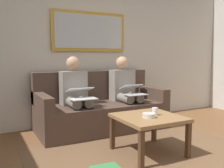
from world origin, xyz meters
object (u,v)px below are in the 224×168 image
couch (100,109)px  person_left (125,89)px  cup (155,111)px  person_right (76,93)px  coffee_table (149,121)px  bowl (149,115)px  framed_mirror (90,32)px  laptop_white (81,94)px  laptop_silver (133,90)px

couch → person_left: 0.52m
cup → person_right: bearing=-63.3°
person_left → person_right: size_ratio=1.00×
coffee_table → bowl: 0.11m
person_left → person_right: same height
framed_mirror → laptop_white: 1.23m
laptop_white → bowl: bearing=114.7°
cup → person_left: bearing=-103.0°
coffee_table → cup: cup is taller
framed_mirror → laptop_white: framed_mirror is taller
laptop_white → framed_mirror: bearing=-121.1°
cup → laptop_white: size_ratio=0.25×
cup → laptop_silver: size_ratio=0.26×
framed_mirror → cup: bearing=95.6°
laptop_silver → laptop_white: bearing=0.1°
couch → person_left: bearing=170.8°
coffee_table → laptop_silver: (-0.35, -0.91, 0.23)m
cup → laptop_silver: bearing=-106.3°
cup → bowl: cup is taller
coffee_table → laptop_silver: bearing=-111.1°
cup → coffee_table: bearing=0.6°
coffee_table → person_left: person_left is taller
person_left → laptop_white: person_left is taller
couch → coffee_table: couch is taller
laptop_silver → laptop_white: size_ratio=0.98×
person_right → laptop_white: size_ratio=3.20×
couch → cup: bearing=97.3°
coffee_table → bowl: bearing=54.4°
person_left → couch: bearing=-9.2°
cup → laptop_white: (0.58, -0.91, 0.13)m
laptop_white → laptop_silver: bearing=-179.9°
laptop_silver → person_left: bearing=-90.0°
framed_mirror → coffee_table: 1.98m
couch → person_right: bearing=9.2°
cup → laptop_white: laptop_white is taller
coffee_table → person_left: bearing=-107.0°
cup → bowl: 0.15m
coffee_table → laptop_white: bearing=-61.6°
coffee_table → framed_mirror: bearing=-87.5°
coffee_table → cup: (-0.09, -0.00, 0.10)m
laptop_silver → laptop_white: (0.84, 0.00, 0.00)m
framed_mirror → person_right: (0.42, 0.46, -0.94)m
framed_mirror → laptop_silver: size_ratio=3.69×
couch → laptop_white: bearing=36.2°
bowl → laptop_silver: size_ratio=0.43×
cup → person_right: person_right is taller
laptop_silver → person_right: person_right is taller
person_right → couch: bearing=-170.8°
couch → laptop_white: 0.61m
cup → laptop_silver: laptop_silver is taller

